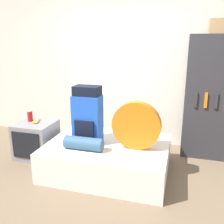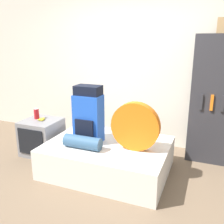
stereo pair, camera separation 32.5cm
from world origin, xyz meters
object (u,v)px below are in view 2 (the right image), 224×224
Objects in this scene: backpack at (88,115)px; television at (42,137)px; tent_bag at (135,126)px; canister at (37,114)px; bookshelf at (222,101)px; sleeping_roll at (83,142)px.

backpack reaches higher than television.
canister is at bearing 172.26° from tent_bag.
sleeping_roll is at bearing -144.13° from bookshelf.
canister is (-1.07, 0.45, 0.14)m from sleeping_roll.
sleeping_roll is at bearing -23.05° from canister.
tent_bag is 3.65× the size of canister.
canister is 0.09× the size of bookshelf.
backpack is 1.25× the size of tent_bag.
tent_bag is 1.66m from television.
canister reaches higher than television.
television is at bearing 173.54° from tent_bag.
bookshelf reaches higher than backpack.
tent_bag is 0.71m from sleeping_roll.
television is at bearing -163.27° from bookshelf.
bookshelf reaches higher than tent_bag.
tent_bag is at bearing 19.33° from sleeping_roll.
backpack is at bearing 177.64° from tent_bag.
tent_bag is 1.40m from bookshelf.
tent_bag is at bearing -7.74° from canister.
tent_bag is 1.72m from canister.
canister is at bearing -164.91° from bookshelf.
backpack reaches higher than sleeping_roll.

